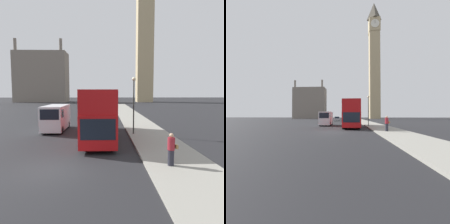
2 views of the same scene
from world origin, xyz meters
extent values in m
plane|color=black|center=(0.00, 0.00, 0.00)|extent=(300.00, 300.00, 0.00)
cube|color=gray|center=(6.98, 0.00, 0.07)|extent=(3.95, 120.00, 0.15)
cube|color=tan|center=(18.37, 78.03, 27.34)|extent=(6.29, 6.29, 54.69)
cube|color=tan|center=(18.37, 78.03, 58.92)|extent=(6.79, 6.79, 8.47)
pyramid|color=#474238|center=(18.37, 78.03, 68.71)|extent=(6.60, 6.60, 11.10)
cylinder|color=silver|center=(18.37, 74.57, 58.92)|extent=(5.16, 0.12, 5.16)
cube|color=black|center=(18.37, 74.49, 59.82)|extent=(0.16, 0.06, 2.06)
cube|color=slate|center=(-23.25, 79.22, 10.02)|extent=(20.42, 10.00, 20.03)
cylinder|color=slate|center=(-31.93, 74.96, 22.24)|extent=(1.20, 1.20, 4.41)
cylinder|color=slate|center=(-14.57, 74.96, 22.24)|extent=(1.20, 1.20, 4.41)
cube|color=#A80F11|center=(2.36, 7.96, 1.44)|extent=(2.57, 10.93, 2.26)
cube|color=#A80F11|center=(2.36, 7.96, 3.41)|extent=(2.57, 10.71, 1.68)
cube|color=black|center=(2.36, 7.96, 2.15)|extent=(2.61, 10.49, 0.55)
cube|color=black|center=(2.36, 7.96, 3.87)|extent=(2.61, 10.27, 0.55)
cube|color=black|center=(2.36, 2.48, 1.71)|extent=(2.26, 0.03, 1.36)
cylinder|color=black|center=(1.44, 4.14, 0.57)|extent=(0.72, 1.13, 1.13)
cylinder|color=black|center=(3.29, 4.14, 0.57)|extent=(0.72, 1.13, 1.13)
cylinder|color=black|center=(1.44, 11.79, 0.57)|extent=(0.72, 1.13, 1.13)
cylinder|color=black|center=(3.29, 11.79, 0.57)|extent=(0.72, 1.13, 1.13)
cube|color=silver|center=(-2.40, 11.89, 1.44)|extent=(2.08, 5.48, 2.47)
cube|color=black|center=(-2.40, 9.13, 1.98)|extent=(1.76, 0.02, 0.99)
cube|color=black|center=(-2.40, 10.11, 1.98)|extent=(2.11, 0.99, 0.79)
cylinder|color=black|center=(-3.18, 10.02, 0.38)|extent=(0.52, 0.76, 0.76)
cylinder|color=black|center=(-1.62, 10.02, 0.38)|extent=(0.52, 0.76, 0.76)
cylinder|color=black|center=(-3.18, 13.75, 0.38)|extent=(0.52, 0.76, 0.76)
cylinder|color=black|center=(-1.62, 13.75, 0.38)|extent=(0.52, 0.76, 0.76)
cylinder|color=#23232D|center=(6.36, 0.16, 0.58)|extent=(0.33, 0.33, 0.85)
cylinder|color=maroon|center=(6.36, 0.16, 1.34)|extent=(0.39, 0.39, 0.67)
sphere|color=tan|center=(6.36, 0.16, 1.79)|extent=(0.23, 0.23, 0.23)
cube|color=olive|center=(6.65, 0.16, 1.17)|extent=(0.12, 0.24, 0.20)
cylinder|color=#2D332D|center=(5.47, 9.14, 2.62)|extent=(0.12, 0.12, 4.95)
sphere|color=beige|center=(5.47, 9.14, 5.28)|extent=(0.36, 0.36, 0.36)
cube|color=#99999E|center=(-2.23, 37.58, 0.55)|extent=(1.83, 4.38, 0.80)
cube|color=black|center=(-2.23, 37.69, 1.27)|extent=(1.65, 2.10, 0.64)
cylinder|color=black|center=(-2.94, 36.18, 0.30)|extent=(0.40, 0.60, 0.60)
cylinder|color=black|center=(-1.52, 36.18, 0.30)|extent=(0.40, 0.60, 0.60)
cylinder|color=black|center=(-2.94, 38.98, 0.30)|extent=(0.40, 0.60, 0.60)
cylinder|color=black|center=(-1.52, 38.98, 0.30)|extent=(0.40, 0.60, 0.60)
camera|label=1|loc=(2.89, -11.18, 4.09)|focal=35.00mm
camera|label=2|loc=(1.98, -17.39, 1.92)|focal=24.00mm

